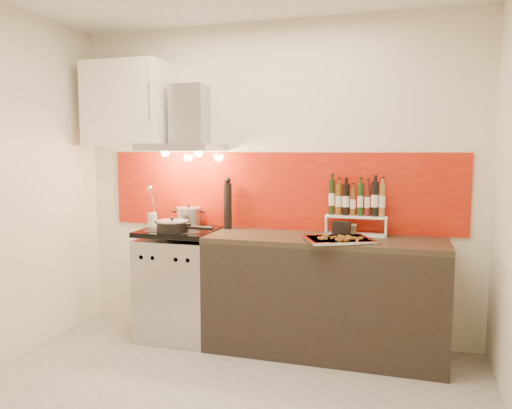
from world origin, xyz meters
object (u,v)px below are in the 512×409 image
(range_stove, at_px, (181,284))
(baking_tray, at_px, (338,239))
(pepper_mill, at_px, (228,204))
(stock_pot, at_px, (189,216))
(counter, at_px, (324,295))
(saute_pan, at_px, (173,226))

(range_stove, distance_m, baking_tray, 1.41)
(pepper_mill, distance_m, baking_tray, 1.04)
(range_stove, bearing_deg, pepper_mill, 28.76)
(stock_pot, bearing_deg, baking_tray, -14.47)
(range_stove, xyz_separation_m, stock_pot, (-0.01, 0.20, 0.55))
(counter, distance_m, saute_pan, 1.30)
(stock_pot, height_order, saute_pan, stock_pot)
(range_stove, xyz_separation_m, saute_pan, (0.01, -0.15, 0.51))
(stock_pot, relative_size, baking_tray, 0.36)
(range_stove, relative_size, saute_pan, 1.85)
(pepper_mill, height_order, baking_tray, pepper_mill)
(baking_tray, bearing_deg, pepper_mill, 161.07)
(pepper_mill, bearing_deg, range_stove, -151.24)
(pepper_mill, bearing_deg, saute_pan, -135.14)
(range_stove, height_order, counter, range_stove)
(baking_tray, bearing_deg, range_stove, 173.94)
(saute_pan, height_order, pepper_mill, pepper_mill)
(stock_pot, distance_m, pepper_mill, 0.38)
(range_stove, distance_m, stock_pot, 0.58)
(saute_pan, xyz_separation_m, pepper_mill, (0.34, 0.34, 0.15))
(range_stove, xyz_separation_m, pepper_mill, (0.35, 0.19, 0.67))
(pepper_mill, bearing_deg, baking_tray, -18.93)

